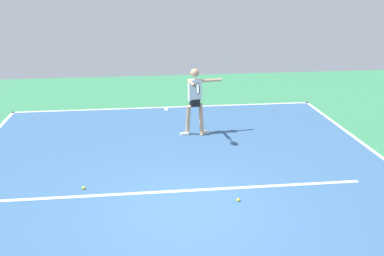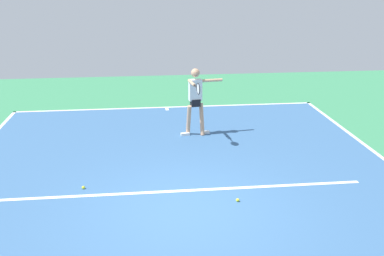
{
  "view_description": "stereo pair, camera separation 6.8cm",
  "coord_description": "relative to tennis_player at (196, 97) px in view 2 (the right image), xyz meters",
  "views": [
    {
      "loc": [
        0.77,
        7.05,
        4.07
      ],
      "look_at": [
        -0.32,
        -2.04,
        0.9
      ],
      "focal_mm": 40.6,
      "sensor_mm": 36.0,
      "label": 1
    },
    {
      "loc": [
        0.7,
        7.06,
        4.07
      ],
      "look_at": [
        -0.32,
        -2.04,
        0.9
      ],
      "focal_mm": 40.6,
      "sensor_mm": 36.0,
      "label": 2
    }
  ],
  "objects": [
    {
      "name": "court_line_service",
      "position": [
        0.64,
        3.26,
        -1.07
      ],
      "size": [
        7.41,
        0.1,
        0.01
      ],
      "primitive_type": "cube",
      "color": "white",
      "rests_on": "ground_plane"
    },
    {
      "name": "court_line_centre_mark",
      "position": [
        0.64,
        -2.57,
        -1.07
      ],
      "size": [
        0.1,
        0.3,
        0.01
      ],
      "primitive_type": "cube",
      "color": "white",
      "rests_on": "ground_plane"
    },
    {
      "name": "tennis_ball_far_corner",
      "position": [
        2.66,
        2.95,
        -1.04
      ],
      "size": [
        0.07,
        0.07,
        0.07
      ],
      "primitive_type": "sphere",
      "color": "yellow",
      "rests_on": "ground_plane"
    },
    {
      "name": "ground_plane",
      "position": [
        0.64,
        4.04,
        -1.07
      ],
      "size": [
        23.65,
        23.65,
        0.0
      ],
      "primitive_type": "plane",
      "color": "#388456"
    },
    {
      "name": "tennis_ball_by_sideline",
      "position": [
        -0.35,
        3.82,
        -1.04
      ],
      "size": [
        0.07,
        0.07,
        0.07
      ],
      "primitive_type": "sphere",
      "color": "yellow",
      "rests_on": "ground_plane"
    },
    {
      "name": "court_surface",
      "position": [
        0.64,
        4.04,
        -1.07
      ],
      "size": [
        9.88,
        13.72,
        0.0
      ],
      "primitive_type": "cube",
      "color": "#38608E",
      "rests_on": "ground_plane"
    },
    {
      "name": "court_line_baseline_near",
      "position": [
        0.64,
        -2.77,
        -1.07
      ],
      "size": [
        9.88,
        0.1,
        0.01
      ],
      "primitive_type": "cube",
      "color": "white",
      "rests_on": "ground_plane"
    },
    {
      "name": "tennis_player",
      "position": [
        0.0,
        0.0,
        0.0
      ],
      "size": [
        1.14,
        1.27,
        1.85
      ],
      "rotation": [
        0.0,
        0.0,
        0.14
      ],
      "color": "tan",
      "rests_on": "ground_plane"
    }
  ]
}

